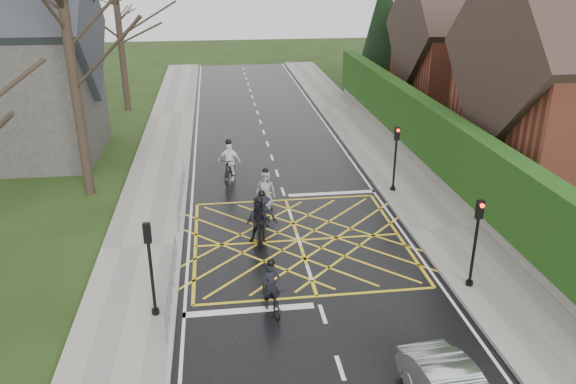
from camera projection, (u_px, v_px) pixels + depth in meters
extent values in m
plane|color=black|center=(299.00, 240.00, 21.94)|extent=(120.00, 120.00, 0.00)
cube|color=black|center=(299.00, 240.00, 21.93)|extent=(9.00, 80.00, 0.01)
cube|color=gray|center=(446.00, 230.00, 22.63)|extent=(3.00, 80.00, 0.15)
cube|color=gray|center=(142.00, 248.00, 21.18)|extent=(3.00, 80.00, 0.15)
cube|color=slate|center=(433.00, 170.00, 28.23)|extent=(0.50, 38.00, 0.70)
cube|color=#14370F|center=(437.00, 137.00, 27.56)|extent=(0.90, 38.00, 2.80)
cube|color=brown|center=(470.00, 71.00, 39.06)|extent=(9.00, 8.00, 6.00)
cube|color=#32241E|center=(475.00, 28.00, 37.94)|extent=(9.80, 8.80, 8.80)
cylinder|color=black|center=(380.00, 83.00, 46.82)|extent=(0.50, 0.50, 1.20)
cone|color=black|center=(383.00, 29.00, 45.13)|extent=(4.60, 4.60, 10.00)
cube|color=#2D2B28|center=(16.00, 94.00, 29.95)|extent=(8.00, 7.00, 7.00)
cube|color=#26282D|center=(4.00, 29.00, 28.65)|extent=(8.80, 7.80, 7.80)
cylinder|color=black|center=(73.00, 76.00, 24.23)|extent=(0.44, 0.44, 11.00)
cylinder|color=black|center=(85.00, 40.00, 31.25)|extent=(0.44, 0.44, 12.00)
cylinder|color=black|center=(120.00, 40.00, 39.04)|extent=(0.44, 0.44, 10.00)
cylinder|color=slate|center=(171.00, 272.00, 17.78)|extent=(0.05, 5.00, 0.05)
cylinder|color=slate|center=(172.00, 284.00, 17.96)|extent=(0.04, 5.00, 0.04)
cylinder|color=slate|center=(167.00, 333.00, 15.69)|extent=(0.04, 0.04, 1.00)
cylinder|color=slate|center=(176.00, 248.00, 20.27)|extent=(0.04, 0.04, 1.00)
cylinder|color=slate|center=(181.00, 185.00, 24.65)|extent=(0.05, 6.00, 0.05)
cylinder|color=slate|center=(182.00, 194.00, 24.82)|extent=(0.04, 6.00, 0.04)
cylinder|color=slate|center=(179.00, 224.00, 22.10)|extent=(0.04, 0.04, 1.00)
cylinder|color=slate|center=(184.00, 172.00, 27.59)|extent=(0.04, 0.04, 1.00)
cylinder|color=black|center=(395.00, 163.00, 25.82)|extent=(0.10, 0.10, 3.00)
cylinder|color=black|center=(393.00, 190.00, 26.34)|extent=(0.24, 0.24, 0.30)
cube|color=black|center=(397.00, 134.00, 25.29)|extent=(0.22, 0.16, 0.62)
sphere|color=#FF0C0C|center=(398.00, 130.00, 25.11)|extent=(0.14, 0.14, 0.14)
cylinder|color=black|center=(474.00, 249.00, 18.13)|extent=(0.10, 0.10, 3.00)
cylinder|color=black|center=(469.00, 285.00, 18.65)|extent=(0.24, 0.24, 0.30)
cube|color=black|center=(480.00, 209.00, 17.60)|extent=(0.22, 0.16, 0.62)
sphere|color=#FF0C0C|center=(482.00, 206.00, 17.42)|extent=(0.14, 0.14, 0.14)
cylinder|color=black|center=(152.00, 275.00, 16.62)|extent=(0.10, 0.10, 3.00)
cylinder|color=black|center=(156.00, 313.00, 17.14)|extent=(0.24, 0.24, 0.30)
cube|color=black|center=(147.00, 233.00, 16.09)|extent=(0.22, 0.16, 0.62)
sphere|color=#FF0C0C|center=(147.00, 225.00, 16.13)|extent=(0.14, 0.14, 0.14)
imported|color=black|center=(271.00, 296.00, 17.45)|extent=(0.96, 1.86, 0.93)
imported|color=black|center=(271.00, 286.00, 17.41)|extent=(0.64, 0.49, 1.58)
sphere|color=black|center=(271.00, 263.00, 17.10)|extent=(0.25, 0.25, 0.25)
imported|color=black|center=(260.00, 230.00, 21.52)|extent=(0.88, 1.96, 1.14)
imported|color=black|center=(260.00, 221.00, 21.49)|extent=(0.96, 0.81, 1.74)
sphere|color=black|center=(259.00, 200.00, 21.15)|extent=(0.27, 0.27, 0.27)
imported|color=black|center=(262.00, 226.00, 21.91)|extent=(0.95, 2.12, 1.08)
imported|color=black|center=(262.00, 216.00, 21.86)|extent=(1.25, 0.81, 1.83)
sphere|color=black|center=(261.00, 194.00, 21.50)|extent=(0.29, 0.29, 0.29)
imported|color=black|center=(230.00, 168.00, 27.66)|extent=(1.11, 2.19, 1.26)
imported|color=white|center=(229.00, 161.00, 27.62)|extent=(1.22, 0.75, 1.93)
sphere|color=black|center=(228.00, 142.00, 27.25)|extent=(0.30, 0.30, 0.30)
imported|color=gold|center=(266.00, 198.00, 24.57)|extent=(1.13, 2.02, 1.00)
imported|color=slate|center=(266.00, 190.00, 24.52)|extent=(0.94, 0.74, 1.70)
sphere|color=black|center=(265.00, 171.00, 24.19)|extent=(0.27, 0.27, 0.27)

